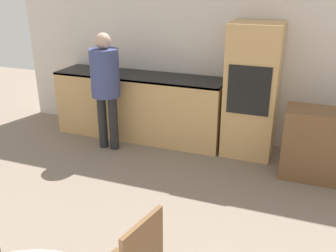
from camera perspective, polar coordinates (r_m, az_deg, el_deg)
wall_back at (r=5.16m, az=10.39°, el=11.34°), size 6.71×0.05×2.60m
kitchen_counter at (r=5.43m, az=-4.34°, el=3.16°), size 2.44×0.60×0.93m
oven_unit at (r=4.89m, az=12.67°, el=5.21°), size 0.64×0.59×1.70m
sideboard at (r=4.63m, az=23.13°, el=-2.81°), size 0.98×0.45×0.83m
person_standing at (r=4.95m, az=-9.53°, el=6.88°), size 0.38×0.38×1.56m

